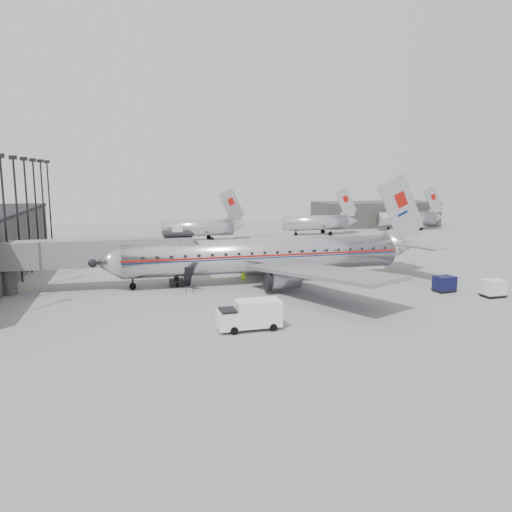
{
  "coord_description": "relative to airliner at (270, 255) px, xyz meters",
  "views": [
    {
      "loc": [
        -13.82,
        -54.8,
        13.23
      ],
      "look_at": [
        0.36,
        3.41,
        3.2
      ],
      "focal_mm": 35.0,
      "sensor_mm": 36.0,
      "label": 1
    }
  ],
  "objects": [
    {
      "name": "distant_aircraft_near",
      "position": [
        -3.86,
        38.98,
        -0.6
      ],
      "size": [
        16.39,
        3.2,
        10.26
      ],
      "color": "silver",
      "rests_on": "ground"
    },
    {
      "name": "distant_aircraft_far",
      "position": [
        46.14,
        46.98,
        -0.6
      ],
      "size": [
        16.39,
        3.2,
        10.26
      ],
      "color": "silver",
      "rests_on": "ground"
    },
    {
      "name": "baggage_cart_white",
      "position": [
        21.34,
        -13.02,
        -2.34
      ],
      "size": [
        2.45,
        1.91,
        1.87
      ],
      "rotation": [
        0.0,
        0.0,
        0.04
      ],
      "color": "silver",
      "rests_on": "ground"
    },
    {
      "name": "jet_bridge",
      "position": [
        -18.73,
        0.65,
        0.85
      ],
      "size": [
        21.0,
        6.2,
        7.1
      ],
      "color": "slate",
      "rests_on": "ground"
    },
    {
      "name": "baggage_cart_navy",
      "position": [
        17.62,
        -9.72,
        -2.38
      ],
      "size": [
        2.46,
        1.99,
        1.78
      ],
      "rotation": [
        0.0,
        0.0,
        0.12
      ],
      "color": "black",
      "rests_on": "ground"
    },
    {
      "name": "hangar",
      "position": [
        42.93,
        56.98,
        -0.33
      ],
      "size": [
        30.0,
        12.0,
        6.0
      ],
      "primitive_type": "cube",
      "color": "#3A3734",
      "rests_on": "ground"
    },
    {
      "name": "ground",
      "position": [
        -2.07,
        -3.02,
        -3.33
      ],
      "size": [
        160.0,
        160.0,
        0.0
      ],
      "primitive_type": "plane",
      "color": "slate",
      "rests_on": "ground"
    },
    {
      "name": "service_van",
      "position": [
        -6.7,
        -17.92,
        -2.0
      ],
      "size": [
        5.48,
        2.34,
        2.54
      ],
      "rotation": [
        0.0,
        0.0,
        0.04
      ],
      "color": "white",
      "rests_on": "ground"
    },
    {
      "name": "ramp_worker",
      "position": [
        -3.38,
        -0.02,
        -2.39
      ],
      "size": [
        0.7,
        0.48,
        1.88
      ],
      "primitive_type": "imported",
      "rotation": [
        0.0,
        0.0,
        -0.04
      ],
      "color": "#A4DF1A",
      "rests_on": "ground"
    },
    {
      "name": "floodlight_masts",
      "position": [
        -29.57,
        9.98,
        5.03
      ],
      "size": [
        0.9,
        42.25,
        15.25
      ],
      "color": "black",
      "rests_on": "ground"
    },
    {
      "name": "apron_line",
      "position": [
        0.93,
        2.98,
        -3.33
      ],
      "size": [
        60.0,
        0.15,
        0.01
      ],
      "primitive_type": "cube",
      "rotation": [
        0.0,
        0.0,
        1.57
      ],
      "color": "gold",
      "rests_on": "ground"
    },
    {
      "name": "distant_aircraft_mid",
      "position": [
        22.14,
        42.98,
        -0.6
      ],
      "size": [
        16.39,
        3.2,
        10.26
      ],
      "color": "silver",
      "rests_on": "ground"
    },
    {
      "name": "airliner",
      "position": [
        0.0,
        0.0,
        0.0
      ],
      "size": [
        41.88,
        38.8,
        13.24
      ],
      "rotation": [
        0.0,
        0.0,
        0.02
      ],
      "color": "silver",
      "rests_on": "ground"
    }
  ]
}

